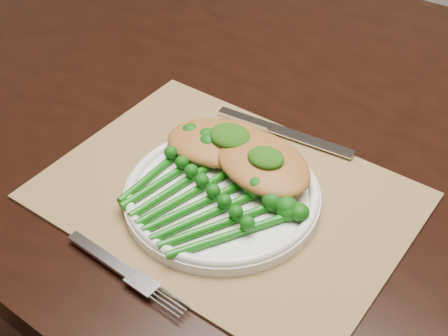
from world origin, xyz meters
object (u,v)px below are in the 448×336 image
Objects in this scene: placemat at (226,196)px; chicken_fillet_left at (220,143)px; broccolini_bundle at (193,200)px; dinner_plate at (222,194)px; dining_table at (287,291)px.

placemat is 3.12× the size of chicken_fillet_left.
chicken_fillet_left is 0.10m from broccolini_bundle.
dinner_plate is at bearing -81.45° from placemat.
placemat is at bearing -70.86° from chicken_fillet_left.
chicken_fillet_left reaches higher than placemat.
placemat is 0.07m from chicken_fillet_left.
dinner_plate reaches higher than dining_table.
broccolini_bundle is at bearing -118.04° from dinner_plate.
chicken_fillet_left reaches higher than broccolini_bundle.
dining_table is at bearing 87.75° from placemat.
chicken_fillet_left is at bearing 132.30° from placemat.
dining_table is 6.91× the size of dinner_plate.
placemat reaches higher than dining_table.
broccolini_bundle is at bearing -95.96° from chicken_fillet_left.
dinner_plate is (-0.01, -0.19, 0.39)m from dining_table.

